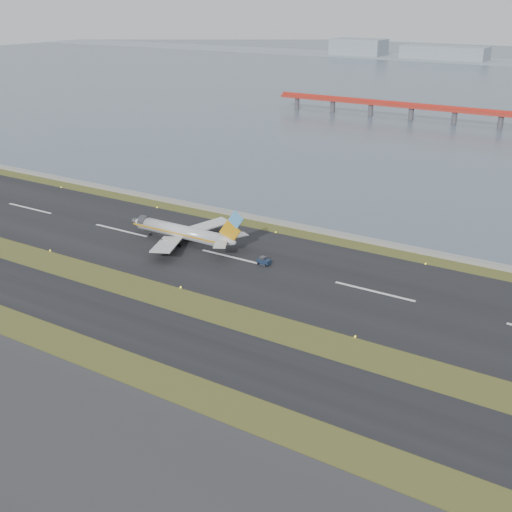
# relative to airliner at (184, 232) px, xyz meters

# --- Properties ---
(ground) EXTENTS (1000.00, 1000.00, 0.00)m
(ground) POSITION_rel_airliner_xyz_m (17.23, -31.25, -3.46)
(ground) COLOR #394518
(ground) RESTS_ON ground
(taxiway_strip) EXTENTS (1000.00, 18.00, 0.10)m
(taxiway_strip) POSITION_rel_airliner_xyz_m (17.23, -43.25, -3.41)
(taxiway_strip) COLOR black
(taxiway_strip) RESTS_ON ground
(runway_strip) EXTENTS (1000.00, 45.00, 0.10)m
(runway_strip) POSITION_rel_airliner_xyz_m (17.23, -1.25, -3.41)
(runway_strip) COLOR black
(runway_strip) RESTS_ON ground
(seawall) EXTENTS (1000.00, 2.50, 1.00)m
(seawall) POSITION_rel_airliner_xyz_m (17.23, 28.75, -2.96)
(seawall) COLOR gray
(seawall) RESTS_ON ground
(red_pier) EXTENTS (260.00, 5.00, 10.20)m
(red_pier) POSITION_rel_airliner_xyz_m (37.23, 218.75, 3.82)
(red_pier) COLOR #B62B1F
(red_pier) RESTS_ON ground
(airliner) EXTENTS (38.52, 32.89, 12.80)m
(airliner) POSITION_rel_airliner_xyz_m (0.00, 0.00, 0.00)
(airliner) COLOR silver
(airliner) RESTS_ON ground
(pushback_tug) EXTENTS (3.42, 2.17, 2.11)m
(pushback_tug) POSITION_rel_airliner_xyz_m (26.63, -0.97, -2.43)
(pushback_tug) COLOR #16243D
(pushback_tug) RESTS_ON ground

